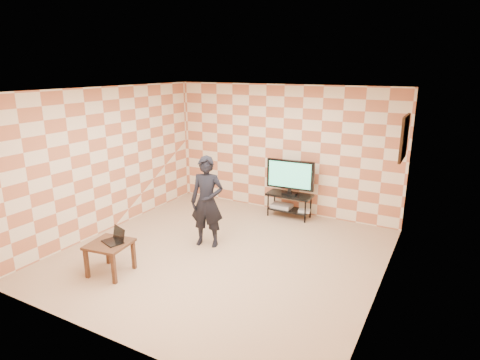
# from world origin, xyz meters

# --- Properties ---
(floor) EXTENTS (5.00, 5.00, 0.00)m
(floor) POSITION_xyz_m (0.00, 0.00, 0.00)
(floor) COLOR tan
(floor) RESTS_ON ground
(wall_back) EXTENTS (5.00, 0.02, 2.70)m
(wall_back) POSITION_xyz_m (0.00, 2.50, 1.35)
(wall_back) COLOR beige
(wall_back) RESTS_ON ground
(wall_front) EXTENTS (5.00, 0.02, 2.70)m
(wall_front) POSITION_xyz_m (0.00, -2.50, 1.35)
(wall_front) COLOR beige
(wall_front) RESTS_ON ground
(wall_left) EXTENTS (0.02, 5.00, 2.70)m
(wall_left) POSITION_xyz_m (-2.50, 0.00, 1.35)
(wall_left) COLOR beige
(wall_left) RESTS_ON ground
(wall_right) EXTENTS (0.02, 5.00, 2.70)m
(wall_right) POSITION_xyz_m (2.50, 0.00, 1.35)
(wall_right) COLOR beige
(wall_right) RESTS_ON ground
(ceiling) EXTENTS (5.00, 5.00, 0.02)m
(ceiling) POSITION_xyz_m (0.00, 0.00, 2.70)
(ceiling) COLOR white
(ceiling) RESTS_ON wall_back
(wall_art) EXTENTS (0.04, 0.72, 0.72)m
(wall_art) POSITION_xyz_m (2.47, 1.55, 1.95)
(wall_art) COLOR black
(wall_art) RESTS_ON wall_right
(tv_stand) EXTENTS (0.93, 0.42, 0.50)m
(tv_stand) POSITION_xyz_m (0.32, 2.17, 0.36)
(tv_stand) COLOR black
(tv_stand) RESTS_ON floor
(tv) EXTENTS (0.99, 0.21, 0.72)m
(tv) POSITION_xyz_m (0.32, 2.16, 0.90)
(tv) COLOR black
(tv) RESTS_ON tv_stand
(dvd_player) EXTENTS (0.42, 0.30, 0.07)m
(dvd_player) POSITION_xyz_m (0.15, 2.18, 0.21)
(dvd_player) COLOR #ADADAF
(dvd_player) RESTS_ON tv_stand
(game_console) EXTENTS (0.26, 0.21, 0.05)m
(game_console) POSITION_xyz_m (0.66, 2.14, 0.20)
(game_console) COLOR silver
(game_console) RESTS_ON tv_stand
(side_table) EXTENTS (0.66, 0.66, 0.50)m
(side_table) POSITION_xyz_m (-1.17, -1.36, 0.41)
(side_table) COLOR #3D2414
(side_table) RESTS_ON floor
(laptop) EXTENTS (0.38, 0.34, 0.21)m
(laptop) POSITION_xyz_m (-1.12, -1.28, 0.55)
(laptop) COLOR black
(laptop) RESTS_ON side_table
(person) EXTENTS (0.66, 0.51, 1.60)m
(person) POSITION_xyz_m (-0.43, 0.21, 0.80)
(person) COLOR black
(person) RESTS_ON floor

